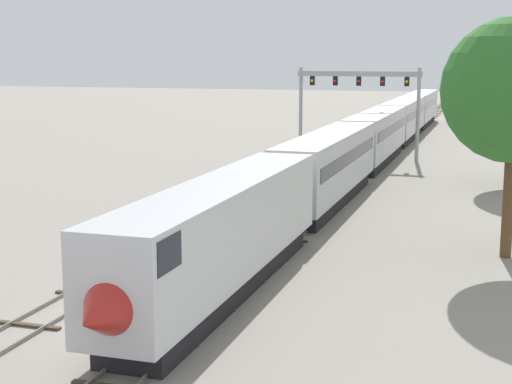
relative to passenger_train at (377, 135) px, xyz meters
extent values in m
plane|color=gray|center=(-2.00, -46.96, -2.61)|extent=(400.00, 400.00, 0.00)
cube|color=slate|center=(-0.72, 13.04, -2.53)|extent=(0.07, 200.00, 0.16)
cube|color=slate|center=(0.72, 13.04, -2.53)|extent=(0.07, 200.00, 0.16)
cube|color=#473828|center=(0.00, -48.96, -2.56)|extent=(2.60, 0.24, 0.10)
cube|color=#473828|center=(0.00, -44.96, -2.56)|extent=(2.60, 0.24, 0.10)
cube|color=#473828|center=(0.00, -40.96, -2.56)|extent=(2.60, 0.24, 0.10)
cube|color=#473828|center=(0.00, -36.96, -2.56)|extent=(2.60, 0.24, 0.10)
cube|color=#473828|center=(0.00, -32.96, -2.56)|extent=(2.60, 0.24, 0.10)
cube|color=#473828|center=(0.00, -28.96, -2.56)|extent=(2.60, 0.24, 0.10)
cube|color=#473828|center=(0.00, -24.96, -2.56)|extent=(2.60, 0.24, 0.10)
cube|color=#473828|center=(0.00, -20.96, -2.56)|extent=(2.60, 0.24, 0.10)
cube|color=#473828|center=(0.00, -16.96, -2.56)|extent=(2.60, 0.24, 0.10)
cube|color=#473828|center=(0.00, -12.96, -2.56)|extent=(2.60, 0.24, 0.10)
cube|color=#473828|center=(0.00, -8.96, -2.56)|extent=(2.60, 0.24, 0.10)
cube|color=#473828|center=(0.00, -4.96, -2.56)|extent=(2.60, 0.24, 0.10)
cube|color=#473828|center=(0.00, -0.96, -2.56)|extent=(2.60, 0.24, 0.10)
cube|color=#473828|center=(0.00, 3.04, -2.56)|extent=(2.60, 0.24, 0.10)
cube|color=#473828|center=(0.00, 7.04, -2.56)|extent=(2.60, 0.24, 0.10)
cube|color=#473828|center=(0.00, 11.04, -2.56)|extent=(2.60, 0.24, 0.10)
cube|color=#473828|center=(0.00, 15.04, -2.56)|extent=(2.60, 0.24, 0.10)
cube|color=#473828|center=(0.00, 19.04, -2.56)|extent=(2.60, 0.24, 0.10)
cube|color=#473828|center=(0.00, 23.04, -2.56)|extent=(2.60, 0.24, 0.10)
cube|color=#473828|center=(0.00, 27.04, -2.56)|extent=(2.60, 0.24, 0.10)
cube|color=#473828|center=(0.00, 31.04, -2.56)|extent=(2.60, 0.24, 0.10)
cube|color=#473828|center=(0.00, 35.04, -2.56)|extent=(2.60, 0.24, 0.10)
cube|color=#473828|center=(0.00, 39.04, -2.56)|extent=(2.60, 0.24, 0.10)
cube|color=#473828|center=(0.00, 43.04, -2.56)|extent=(2.60, 0.24, 0.10)
cube|color=#473828|center=(0.00, 47.04, -2.56)|extent=(2.60, 0.24, 0.10)
cube|color=#473828|center=(0.00, 51.04, -2.56)|extent=(2.60, 0.24, 0.10)
cube|color=#473828|center=(0.00, 55.04, -2.56)|extent=(2.60, 0.24, 0.10)
cube|color=#473828|center=(0.00, 59.04, -2.56)|extent=(2.60, 0.24, 0.10)
cube|color=#473828|center=(0.00, 63.04, -2.56)|extent=(2.60, 0.24, 0.10)
cube|color=#473828|center=(0.00, 67.04, -2.56)|extent=(2.60, 0.24, 0.10)
cube|color=#473828|center=(0.00, 71.04, -2.56)|extent=(2.60, 0.24, 0.10)
cube|color=#473828|center=(0.00, 75.04, -2.56)|extent=(2.60, 0.24, 0.10)
cube|color=#473828|center=(0.00, 79.04, -2.56)|extent=(2.60, 0.24, 0.10)
cube|color=#473828|center=(0.00, 83.04, -2.56)|extent=(2.60, 0.24, 0.10)
cube|color=#473828|center=(0.00, 87.04, -2.56)|extent=(2.60, 0.24, 0.10)
cube|color=#473828|center=(0.00, 91.04, -2.56)|extent=(2.60, 0.24, 0.10)
cube|color=#473828|center=(0.00, 95.04, -2.56)|extent=(2.60, 0.24, 0.10)
cube|color=#473828|center=(0.00, 99.04, -2.56)|extent=(2.60, 0.24, 0.10)
cube|color=#473828|center=(0.00, 103.04, -2.56)|extent=(2.60, 0.24, 0.10)
cube|color=#473828|center=(0.00, 107.04, -2.56)|extent=(2.60, 0.24, 0.10)
cube|color=#473828|center=(0.00, 111.04, -2.56)|extent=(2.60, 0.24, 0.10)
cube|color=slate|center=(-6.22, -6.96, -2.53)|extent=(0.07, 160.00, 0.16)
cube|color=slate|center=(-4.78, -6.96, -2.53)|extent=(0.07, 160.00, 0.16)
cube|color=#473828|center=(-5.50, -48.96, -2.56)|extent=(2.60, 0.24, 0.10)
cube|color=#473828|center=(-5.50, -44.96, -2.56)|extent=(2.60, 0.24, 0.10)
cube|color=#473828|center=(-5.50, -40.96, -2.56)|extent=(2.60, 0.24, 0.10)
cube|color=#473828|center=(-5.50, -36.96, -2.56)|extent=(2.60, 0.24, 0.10)
cube|color=#473828|center=(-5.50, -32.96, -2.56)|extent=(2.60, 0.24, 0.10)
cube|color=#473828|center=(-5.50, -28.96, -2.56)|extent=(2.60, 0.24, 0.10)
cube|color=#473828|center=(-5.50, -24.96, -2.56)|extent=(2.60, 0.24, 0.10)
cube|color=#473828|center=(-5.50, -20.96, -2.56)|extent=(2.60, 0.24, 0.10)
cube|color=#473828|center=(-5.50, -16.96, -2.56)|extent=(2.60, 0.24, 0.10)
cube|color=#473828|center=(-5.50, -12.96, -2.56)|extent=(2.60, 0.24, 0.10)
cube|color=#473828|center=(-5.50, -8.96, -2.56)|extent=(2.60, 0.24, 0.10)
cube|color=#473828|center=(-5.50, -4.96, -2.56)|extent=(2.60, 0.24, 0.10)
cube|color=#473828|center=(-5.50, -0.96, -2.56)|extent=(2.60, 0.24, 0.10)
cube|color=#473828|center=(-5.50, 3.04, -2.56)|extent=(2.60, 0.24, 0.10)
cube|color=#473828|center=(-5.50, 7.04, -2.56)|extent=(2.60, 0.24, 0.10)
cube|color=#473828|center=(-5.50, 11.04, -2.56)|extent=(2.60, 0.24, 0.10)
cube|color=#473828|center=(-5.50, 15.04, -2.56)|extent=(2.60, 0.24, 0.10)
cube|color=#473828|center=(-5.50, 19.04, -2.56)|extent=(2.60, 0.24, 0.10)
cube|color=#473828|center=(-5.50, 23.04, -2.56)|extent=(2.60, 0.24, 0.10)
cube|color=#473828|center=(-5.50, 27.04, -2.56)|extent=(2.60, 0.24, 0.10)
cube|color=#473828|center=(-5.50, 31.04, -2.56)|extent=(2.60, 0.24, 0.10)
cube|color=#473828|center=(-5.50, 35.04, -2.56)|extent=(2.60, 0.24, 0.10)
cube|color=#473828|center=(-5.50, 39.04, -2.56)|extent=(2.60, 0.24, 0.10)
cube|color=#473828|center=(-5.50, 43.04, -2.56)|extent=(2.60, 0.24, 0.10)
cube|color=#473828|center=(-5.50, 47.04, -2.56)|extent=(2.60, 0.24, 0.10)
cube|color=#473828|center=(-5.50, 51.04, -2.56)|extent=(2.60, 0.24, 0.10)
cube|color=#473828|center=(-5.50, 55.04, -2.56)|extent=(2.60, 0.24, 0.10)
cube|color=#473828|center=(-5.50, 59.04, -2.56)|extent=(2.60, 0.24, 0.10)
cube|color=#473828|center=(-5.50, 63.04, -2.56)|extent=(2.60, 0.24, 0.10)
cube|color=#473828|center=(-5.50, 67.04, -2.56)|extent=(2.60, 0.24, 0.10)
cube|color=#473828|center=(-5.50, 71.04, -2.56)|extent=(2.60, 0.24, 0.10)
cube|color=silver|center=(0.00, -42.85, 0.29)|extent=(3.00, 20.21, 3.80)
cone|color=#B2231E|center=(0.00, -53.16, -0.11)|extent=(2.88, 2.60, 2.88)
cube|color=black|center=(0.00, -51.76, 1.43)|extent=(3.04, 1.80, 1.10)
cube|color=black|center=(0.00, -42.85, -2.11)|extent=(2.52, 18.19, 1.00)
cube|color=#B7BABF|center=(0.00, -21.65, 0.29)|extent=(3.00, 20.21, 3.80)
cube|color=black|center=(0.00, -21.65, 0.69)|extent=(3.04, 18.59, 0.90)
cube|color=black|center=(0.00, -21.65, -2.11)|extent=(2.52, 18.19, 1.00)
cube|color=#B7BABF|center=(0.00, -0.44, 0.29)|extent=(3.00, 20.21, 3.80)
cube|color=black|center=(0.00, -0.44, 0.69)|extent=(3.04, 18.59, 0.90)
cube|color=black|center=(0.00, -0.44, -2.11)|extent=(2.52, 18.19, 1.00)
cube|color=#B7BABF|center=(0.00, 20.76, 0.29)|extent=(3.00, 20.21, 3.80)
cube|color=black|center=(0.00, 20.76, 0.69)|extent=(3.04, 18.59, 0.90)
cube|color=black|center=(0.00, 20.76, -2.11)|extent=(2.52, 18.19, 1.00)
cube|color=#B7BABF|center=(0.00, 41.97, 0.29)|extent=(3.00, 20.21, 3.80)
cube|color=black|center=(0.00, 41.97, 0.69)|extent=(3.04, 18.59, 0.90)
cube|color=black|center=(0.00, 41.97, -2.11)|extent=(2.52, 18.19, 1.00)
cylinder|color=#999BA0|center=(-8.00, 2.24, 1.83)|extent=(0.36, 0.36, 8.89)
cylinder|color=#999BA0|center=(3.50, 2.24, 1.83)|extent=(0.36, 0.36, 8.89)
cube|color=#999BA0|center=(-2.25, 2.24, 5.68)|extent=(12.10, 0.36, 0.50)
cube|color=black|center=(-6.85, 2.29, 4.98)|extent=(0.44, 0.32, 0.90)
sphere|color=yellow|center=(-6.85, 2.10, 4.98)|extent=(0.28, 0.28, 0.28)
cube|color=black|center=(-4.55, 2.29, 4.98)|extent=(0.44, 0.32, 0.90)
sphere|color=red|center=(-4.55, 2.10, 4.98)|extent=(0.28, 0.28, 0.28)
cube|color=black|center=(-2.25, 2.29, 4.98)|extent=(0.44, 0.32, 0.90)
sphere|color=red|center=(-2.25, 2.10, 4.98)|extent=(0.28, 0.28, 0.28)
cube|color=black|center=(0.05, 2.29, 4.98)|extent=(0.44, 0.32, 0.90)
sphere|color=red|center=(0.05, 2.10, 4.98)|extent=(0.28, 0.28, 0.28)
cube|color=black|center=(2.35, 2.29, 4.98)|extent=(0.44, 0.32, 0.90)
sphere|color=yellow|center=(2.35, 2.10, 4.98)|extent=(0.28, 0.28, 0.28)
cylinder|color=brown|center=(11.52, -32.94, 0.32)|extent=(0.56, 0.56, 5.85)
camera|label=1|loc=(10.85, -72.79, 7.36)|focal=54.40mm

